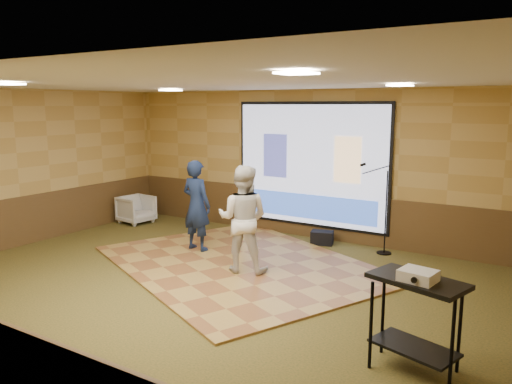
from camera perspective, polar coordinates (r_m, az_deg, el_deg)
The scene contains 17 objects.
ground at distance 7.58m, azimuth -5.50°, elevation -10.89°, with size 9.00×9.00×0.00m, color #2D3518.
room_shell at distance 7.12m, azimuth -5.78°, elevation 5.09°, with size 9.04×7.04×3.02m.
wainscot_back at distance 10.32m, azimuth 6.22°, elevation -2.54°, with size 9.00×0.04×0.95m, color #4F361A.
wainscot_left at distance 10.68m, azimuth -25.11°, elevation -3.01°, with size 0.04×7.00×0.95m, color #4F361A.
projector_screen at distance 10.11m, azimuth 6.22°, elevation 2.96°, with size 3.32×0.06×2.52m.
downlight_nw at distance 9.89m, azimuth -9.73°, elevation 11.40°, with size 0.32×0.32×0.02m, color #FFE6BF.
downlight_ne at distance 7.73m, azimuth 16.13°, elevation 11.63°, with size 0.32×0.32×0.02m, color #FFE6BF.
downlight_sw at distance 7.72m, azimuth -26.43°, elevation 11.00°, with size 0.32×0.32×0.02m, color #FFE6BF.
downlight_se at distance 4.65m, azimuth 4.67°, elevation 13.40°, with size 0.32×0.32×0.02m, color #FFE6BF.
dance_floor at distance 8.60m, azimuth -1.82°, elevation -8.19°, with size 4.68×3.57×0.03m, color #A27D3B.
player_left at distance 9.23m, azimuth -6.81°, elevation -1.52°, with size 0.61×0.40×1.68m, color #142040.
player_right at distance 7.98m, azimuth -1.52°, elevation -3.08°, with size 0.84×0.65×1.72m, color silver.
av_table at distance 5.38m, azimuth 17.84°, elevation -12.32°, with size 0.93×0.49×0.98m.
projector at distance 5.20m, azimuth 18.04°, elevation -9.06°, with size 0.33×0.28×0.11m, color silver.
mic_stand at distance 9.41m, azimuth 14.21°, elevation -3.88°, with size 0.65×0.27×1.66m.
banquet_chair at distance 11.82m, azimuth -13.52°, elevation -1.94°, with size 0.68×0.70×0.64m, color gray.
duffel_bag at distance 9.87m, azimuth 7.55°, elevation -5.20°, with size 0.42×0.28×0.26m, color black.
Camera 1 is at (4.32, -5.63, 2.68)m, focal length 35.00 mm.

